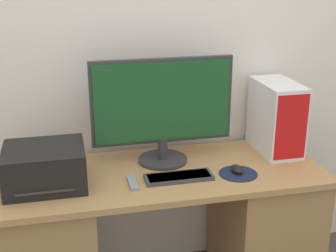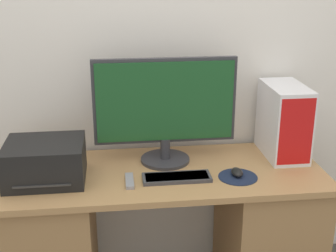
{
  "view_description": "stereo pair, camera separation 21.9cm",
  "coord_description": "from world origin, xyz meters",
  "views": [
    {
      "loc": [
        -0.43,
        -1.71,
        1.7
      ],
      "look_at": [
        0.03,
        0.31,
        0.96
      ],
      "focal_mm": 50.0,
      "sensor_mm": 36.0,
      "label": 1
    },
    {
      "loc": [
        -0.22,
        -1.75,
        1.7
      ],
      "look_at": [
        0.03,
        0.31,
        0.96
      ],
      "focal_mm": 50.0,
      "sensor_mm": 36.0,
      "label": 2
    }
  ],
  "objects": [
    {
      "name": "remote_control",
      "position": [
        -0.16,
        0.2,
        0.74
      ],
      "size": [
        0.04,
        0.15,
        0.02
      ],
      "color": "gray",
      "rests_on": "desk"
    },
    {
      "name": "monitor",
      "position": [
        0.03,
        0.43,
        1.02
      ],
      "size": [
        0.7,
        0.25,
        0.53
      ],
      "color": "#333338",
      "rests_on": "desk"
    },
    {
      "name": "mousepad",
      "position": [
        0.35,
        0.19,
        0.73
      ],
      "size": [
        0.19,
        0.19,
        0.0
      ],
      "color": "#19233D",
      "rests_on": "desk"
    },
    {
      "name": "desk",
      "position": [
        0.0,
        0.31,
        0.38
      ],
      "size": [
        1.58,
        0.61,
        0.73
      ],
      "color": "tan",
      "rests_on": "ground_plane"
    },
    {
      "name": "mouse",
      "position": [
        0.35,
        0.21,
        0.75
      ],
      "size": [
        0.05,
        0.09,
        0.03
      ],
      "color": "black",
      "rests_on": "mousepad"
    },
    {
      "name": "wall_back",
      "position": [
        0.0,
        0.67,
        1.35
      ],
      "size": [
        6.4,
        0.05,
        2.7
      ],
      "color": "white",
      "rests_on": "ground_plane"
    },
    {
      "name": "keyboard",
      "position": [
        0.06,
        0.21,
        0.74
      ],
      "size": [
        0.32,
        0.11,
        0.02
      ],
      "color": "#3D3D42",
      "rests_on": "desk"
    },
    {
      "name": "computer_tower",
      "position": [
        0.65,
        0.43,
        0.92
      ],
      "size": [
        0.19,
        0.35,
        0.37
      ],
      "color": "white",
      "rests_on": "desk"
    },
    {
      "name": "printer",
      "position": [
        -0.54,
        0.28,
        0.82
      ],
      "size": [
        0.36,
        0.31,
        0.18
      ],
      "color": "black",
      "rests_on": "desk"
    }
  ]
}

